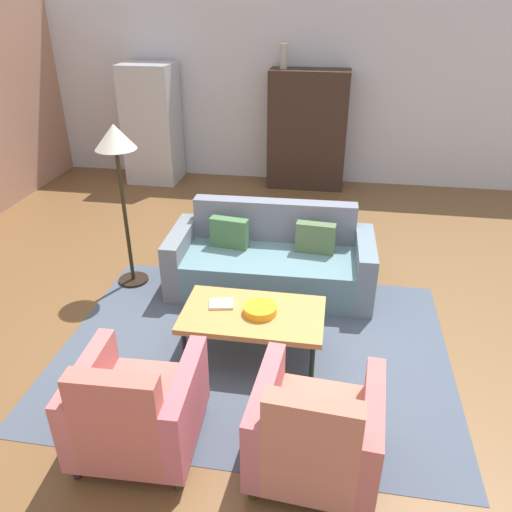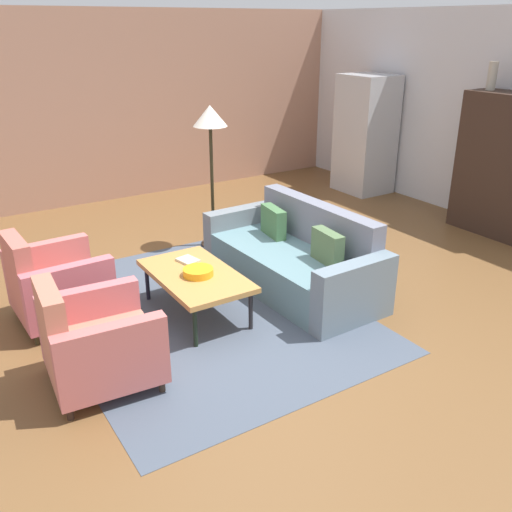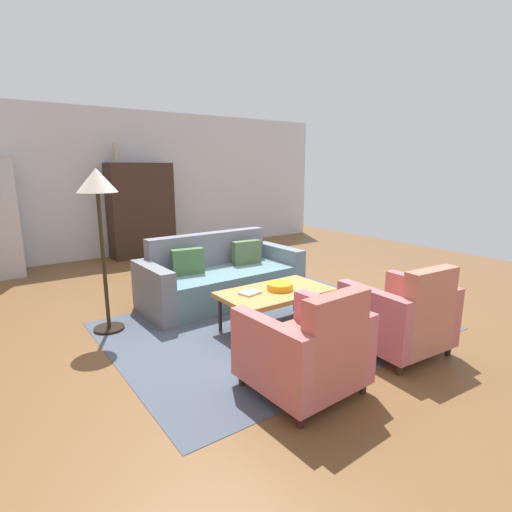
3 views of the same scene
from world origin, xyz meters
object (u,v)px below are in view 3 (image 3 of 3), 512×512
(couch, at_px, (220,278))
(cabinet, at_px, (141,210))
(coffee_table, at_px, (275,294))
(book_stack, at_px, (250,293))
(floor_lamp, at_px, (98,196))
(armchair_right, at_px, (402,319))
(fruit_bowl, at_px, (280,286))
(vase_tall, at_px, (116,153))
(armchair_left, at_px, (308,352))

(couch, xyz_separation_m, cabinet, (0.12, 3.19, 0.61))
(coffee_table, bearing_deg, book_stack, 167.33)
(cabinet, height_order, floor_lamp, cabinet)
(book_stack, bearing_deg, armchair_right, -54.36)
(book_stack, relative_size, cabinet, 0.13)
(cabinet, distance_m, floor_lamp, 3.78)
(armchair_right, bearing_deg, cabinet, 99.05)
(floor_lamp, bearing_deg, fruit_bowl, -32.62)
(vase_tall, bearing_deg, armchair_left, -93.29)
(armchair_left, relative_size, armchair_right, 1.00)
(fruit_bowl, relative_size, book_stack, 1.21)
(coffee_table, bearing_deg, fruit_bowl, 0.00)
(fruit_bowl, bearing_deg, floor_lamp, 147.38)
(book_stack, relative_size, floor_lamp, 0.14)
(armchair_left, bearing_deg, armchair_right, -2.28)
(couch, bearing_deg, cabinet, -93.77)
(fruit_bowl, bearing_deg, cabinet, 89.22)
(floor_lamp, bearing_deg, couch, 7.02)
(coffee_table, bearing_deg, cabinet, 88.42)
(book_stack, height_order, floor_lamp, floor_lamp)
(coffee_table, relative_size, fruit_bowl, 4.24)
(cabinet, bearing_deg, floor_lamp, -115.70)
(couch, distance_m, floor_lamp, 1.90)
(vase_tall, bearing_deg, fruit_bowl, -85.55)
(couch, xyz_separation_m, armchair_right, (0.60, -2.35, 0.06))
(book_stack, bearing_deg, floor_lamp, 142.39)
(floor_lamp, bearing_deg, armchair_right, -45.93)
(armchair_left, relative_size, vase_tall, 2.54)
(armchair_right, bearing_deg, book_stack, 129.80)
(book_stack, distance_m, vase_tall, 4.57)
(coffee_table, distance_m, armchair_right, 1.31)
(armchair_left, distance_m, vase_tall, 5.78)
(couch, height_order, book_stack, couch)
(couch, bearing_deg, fruit_bowl, 91.52)
(armchair_right, height_order, floor_lamp, floor_lamp)
(couch, height_order, fruit_bowl, couch)
(couch, xyz_separation_m, floor_lamp, (-1.50, -0.18, 1.16))
(coffee_table, xyz_separation_m, floor_lamp, (-1.50, 1.00, 1.05))
(armchair_left, xyz_separation_m, floor_lamp, (-0.91, 2.17, 1.10))
(fruit_bowl, bearing_deg, coffee_table, 180.00)
(cabinet, bearing_deg, couch, -92.21)
(coffee_table, bearing_deg, armchair_left, -117.12)
(fruit_bowl, height_order, floor_lamp, floor_lamp)
(couch, distance_m, cabinet, 3.25)
(coffee_table, distance_m, fruit_bowl, 0.09)
(floor_lamp, bearing_deg, coffee_table, -33.67)
(couch, distance_m, fruit_bowl, 1.20)
(fruit_bowl, xyz_separation_m, vase_tall, (-0.34, 4.37, 1.51))
(cabinet, xyz_separation_m, floor_lamp, (-1.62, -3.37, 0.54))
(book_stack, height_order, vase_tall, vase_tall)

